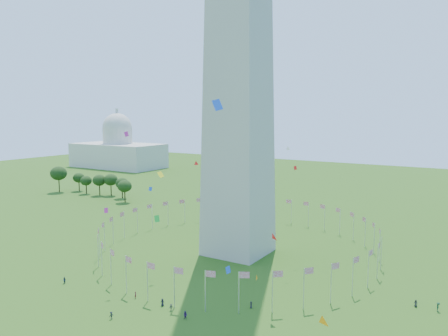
{
  "coord_description": "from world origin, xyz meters",
  "views": [
    {
      "loc": [
        62.4,
        -59.18,
        41.23
      ],
      "look_at": [
        4.31,
        35.0,
        27.21
      ],
      "focal_mm": 35.0,
      "sensor_mm": 36.0,
      "label": 1
    }
  ],
  "objects": [
    {
      "name": "ground",
      "position": [
        0.0,
        0.0,
        0.0
      ],
      "size": [
        600.0,
        600.0,
        0.0
      ],
      "primitive_type": "plane",
      "color": "#254B11",
      "rests_on": "ground"
    },
    {
      "name": "flag_ring",
      "position": [
        -0.0,
        50.0,
        4.5
      ],
      "size": [
        80.24,
        80.24,
        9.0
      ],
      "color": "silver",
      "rests_on": "ground"
    },
    {
      "name": "capitol_building",
      "position": [
        -180.0,
        180.0,
        23.0
      ],
      "size": [
        70.0,
        35.0,
        46.0
      ],
      "primitive_type": null,
      "color": "beige",
      "rests_on": "ground"
    },
    {
      "name": "crowd",
      "position": [
        11.51,
        1.08,
        0.87
      ],
      "size": [
        99.64,
        73.62,
        1.98
      ],
      "color": "#282828",
      "rests_on": "ground"
    },
    {
      "name": "kites_aloft",
      "position": [
        3.12,
        25.14,
        21.35
      ],
      "size": [
        90.79,
        71.38,
        39.27
      ],
      "color": "red",
      "rests_on": "ground"
    },
    {
      "name": "tree_line_west",
      "position": [
        -108.41,
        90.3,
        5.47
      ],
      "size": [
        55.92,
        15.48,
        13.25
      ],
      "color": "#234416",
      "rests_on": "ground"
    }
  ]
}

